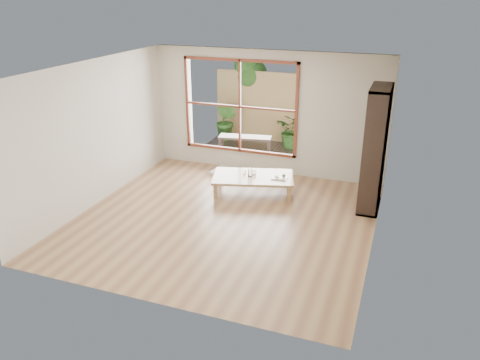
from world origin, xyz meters
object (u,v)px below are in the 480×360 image
(bookshelf, at_px, (375,149))
(garden_bench, at_px, (245,139))
(low_table, at_px, (253,178))
(food_tray, at_px, (280,178))

(bookshelf, xyz_separation_m, garden_bench, (-3.14, 2.03, -0.74))
(low_table, xyz_separation_m, garden_bench, (-0.93, 2.16, 0.06))
(garden_bench, bearing_deg, low_table, -76.72)
(food_tray, bearing_deg, garden_bench, 120.50)
(low_table, distance_m, food_tray, 0.54)
(bookshelf, height_order, garden_bench, bookshelf)
(food_tray, distance_m, garden_bench, 2.57)
(bookshelf, distance_m, food_tray, 1.84)
(food_tray, bearing_deg, low_table, -179.01)
(low_table, relative_size, bookshelf, 0.78)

